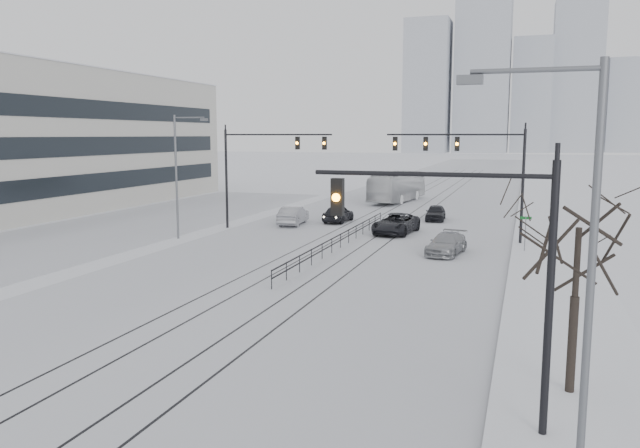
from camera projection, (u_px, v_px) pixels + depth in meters
The scene contains 20 objects.
road at pixel (416, 203), 70.26m from camera, with size 22.00×260.00×0.02m, color silver.
sidewalk_east at pixel (543, 206), 66.03m from camera, with size 5.00×260.00×0.16m, color white.
curb at pixel (519, 206), 66.80m from camera, with size 0.10×260.00×0.12m, color gray.
parking_strip at pixel (132, 225), 53.02m from camera, with size 14.00×60.00×0.03m, color silver.
tram_rails at pixel (375, 227), 51.47m from camera, with size 5.30×180.00×0.01m.
skyline at pixel (515, 80), 265.01m from camera, with size 96.00×48.00×72.00m.
traffic_mast_near at pixel (483, 257), 15.51m from camera, with size 6.10×0.37×7.00m.
traffic_mast_ne at pixel (473, 161), 43.40m from camera, with size 9.60×0.37×8.00m.
traffic_mast_nw at pixel (260, 160), 49.58m from camera, with size 9.10×0.37×8.00m.
street_light_east at pixel (575, 259), 12.01m from camera, with size 2.73×0.25×9.00m.
street_light_west at pixel (180, 168), 45.15m from camera, with size 2.73×0.25×9.00m.
bare_tree at pixel (578, 245), 17.59m from camera, with size 4.40×4.40×6.10m.
median_fence at pixel (341, 240), 42.00m from camera, with size 0.06×24.00×1.00m.
street_sign at pixel (525, 229), 40.04m from camera, with size 0.70×0.06×2.40m.
sedan_sb_inner at pixel (338, 214), 54.40m from camera, with size 1.76×4.37×1.49m, color black.
sedan_sb_outer at pixel (293, 216), 52.87m from camera, with size 1.65×4.72×1.56m, color #94959B.
sedan_nb_front at pixel (396, 224), 48.11m from camera, with size 2.56×5.55×1.54m, color black.
sedan_nb_right at pixel (447, 244), 39.78m from camera, with size 1.87×4.61×1.34m, color gray.
sedan_nb_far at pixel (436, 213), 55.54m from camera, with size 1.63×4.04×1.38m, color black.
box_truck at pixel (397, 187), 70.86m from camera, with size 2.81×12.02×3.35m, color silver.
Camera 1 is at (11.74, -9.74, 7.59)m, focal length 35.00 mm.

